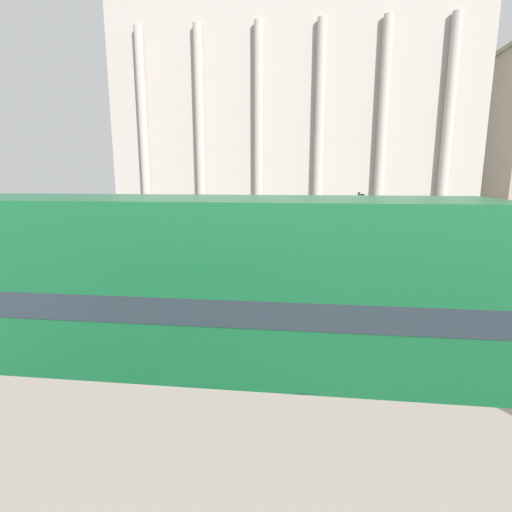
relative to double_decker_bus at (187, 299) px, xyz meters
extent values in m
cylinder|color=black|center=(4.13, 1.26, -1.88)|extent=(1.08, 0.22, 1.08)
cylinder|color=black|center=(4.13, -1.26, -1.88)|extent=(1.08, 0.22, 1.08)
cylinder|color=black|center=(-4.13, 1.26, -1.88)|extent=(1.08, 0.22, 1.08)
cube|color=#196638|center=(0.00, 0.00, -0.96)|extent=(11.06, 2.52, 1.84)
cube|color=#2D3842|center=(0.00, 0.00, 0.18)|extent=(10.84, 2.54, 0.45)
cube|color=#196638|center=(0.00, 0.00, 1.16)|extent=(11.06, 2.52, 1.51)
cube|color=#BCB2A8|center=(0.52, 40.26, 8.45)|extent=(35.49, 15.66, 21.73)
cube|color=#ADA399|center=(0.52, 40.26, 19.57)|extent=(36.09, 16.26, 0.50)
cylinder|color=#BCB2A8|center=(-13.67, 31.98, 6.82)|extent=(0.90, 0.90, 18.47)
cylinder|color=#BCB2A8|center=(-7.99, 31.98, 6.82)|extent=(0.90, 0.90, 18.47)
cylinder|color=#BCB2A8|center=(-2.32, 31.98, 6.82)|extent=(0.90, 0.90, 18.47)
cylinder|color=#BCB2A8|center=(3.36, 31.98, 6.82)|extent=(0.90, 0.90, 18.47)
cylinder|color=#BCB2A8|center=(9.04, 31.98, 6.82)|extent=(0.90, 0.90, 18.47)
cylinder|color=#BCB2A8|center=(14.72, 31.98, 6.82)|extent=(0.90, 0.90, 18.47)
cylinder|color=black|center=(8.45, 7.18, -0.54)|extent=(0.12, 0.12, 3.76)
cube|color=black|center=(8.63, 7.18, 0.89)|extent=(0.20, 0.24, 0.70)
sphere|color=green|center=(8.74, 7.18, 1.04)|extent=(0.14, 0.14, 0.14)
cylinder|color=black|center=(5.18, 15.94, -0.50)|extent=(0.12, 0.12, 3.84)
cube|color=black|center=(5.36, 15.94, 0.97)|extent=(0.20, 0.24, 0.70)
sphere|color=red|center=(5.47, 15.94, 1.12)|extent=(0.14, 0.14, 0.14)
cylinder|color=black|center=(10.42, 21.01, -0.73)|extent=(0.12, 0.12, 3.37)
cube|color=black|center=(10.60, 21.01, 0.50)|extent=(0.20, 0.24, 0.70)
sphere|color=green|center=(10.71, 21.01, 0.65)|extent=(0.14, 0.14, 0.14)
cylinder|color=#282B33|center=(3.66, 24.95, -2.03)|extent=(0.14, 0.14, 0.78)
cylinder|color=#282B33|center=(3.84, 24.95, -2.03)|extent=(0.14, 0.14, 0.78)
cylinder|color=#B22323|center=(3.75, 24.95, -1.33)|extent=(0.32, 0.32, 0.62)
sphere|color=tan|center=(3.75, 24.95, -0.92)|extent=(0.21, 0.21, 0.21)
cylinder|color=#282B33|center=(9.40, 23.28, -2.03)|extent=(0.14, 0.14, 0.78)
cylinder|color=#282B33|center=(9.58, 23.28, -2.03)|extent=(0.14, 0.14, 0.78)
cylinder|color=#284799|center=(9.49, 23.28, -1.33)|extent=(0.32, 0.32, 0.61)
sphere|color=tan|center=(9.49, 23.28, -0.92)|extent=(0.21, 0.21, 0.21)
cylinder|color=#282B33|center=(5.65, 16.08, -2.02)|extent=(0.14, 0.14, 0.79)
cylinder|color=#282B33|center=(5.83, 16.08, -2.02)|extent=(0.14, 0.14, 0.79)
cylinder|color=slate|center=(5.74, 16.08, -1.31)|extent=(0.32, 0.32, 0.63)
sphere|color=tan|center=(5.74, 16.08, -0.89)|extent=(0.21, 0.21, 0.21)
cylinder|color=#282B33|center=(11.14, 25.83, -2.00)|extent=(0.14, 0.14, 0.84)
cylinder|color=#282B33|center=(11.32, 25.83, -2.00)|extent=(0.14, 0.14, 0.84)
cylinder|color=black|center=(11.23, 25.83, -1.24)|extent=(0.32, 0.32, 0.67)
sphere|color=tan|center=(11.23, 25.83, -0.79)|extent=(0.23, 0.23, 0.23)
camera|label=1|loc=(2.20, -7.09, 2.30)|focal=28.00mm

